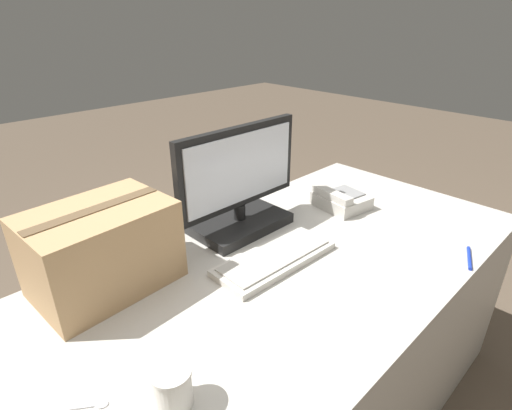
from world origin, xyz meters
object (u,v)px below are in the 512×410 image
paper_cup_right (172,387)px  cardboard_box (102,249)px  monitor (239,190)px  pen_marker (469,258)px  spoon (81,407)px  desk_phone (340,200)px  keyboard (275,258)px

paper_cup_right → cardboard_box: size_ratio=0.24×
monitor → pen_marker: (0.39, -0.69, -0.15)m
spoon → cardboard_box: cardboard_box is taller
paper_cup_right → desk_phone: bearing=16.5°
keyboard → paper_cup_right: (-0.53, -0.21, 0.04)m
desk_phone → cardboard_box: 0.96m
cardboard_box → pen_marker: bearing=-37.7°
keyboard → spoon: size_ratio=3.30×
monitor → desk_phone: size_ratio=2.36×
monitor → paper_cup_right: monitor is taller
desk_phone → monitor: bearing=168.1°
paper_cup_right → monitor: bearing=37.4°
pen_marker → monitor: bearing=97.6°
keyboard → pen_marker: size_ratio=3.19×
keyboard → pen_marker: bearing=-41.6°
desk_phone → paper_cup_right: size_ratio=2.35×
monitor → spoon: bearing=-155.7°
keyboard → cardboard_box: (-0.45, 0.27, 0.11)m
monitor → desk_phone: 0.47m
monitor → desk_phone: (0.42, -0.16, -0.12)m
monitor → pen_marker: monitor is taller
monitor → paper_cup_right: bearing=-142.6°
cardboard_box → keyboard: bearing=-30.8°
keyboard → cardboard_box: 0.53m
keyboard → monitor: bearing=75.0°
paper_cup_right → keyboard: bearing=21.9°
desk_phone → spoon: size_ratio=1.74×
paper_cup_right → cardboard_box: cardboard_box is taller
monitor → desk_phone: monitor is taller
keyboard → desk_phone: (0.49, 0.09, 0.02)m
keyboard → paper_cup_right: size_ratio=4.46×
paper_cup_right → spoon: size_ratio=0.74×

